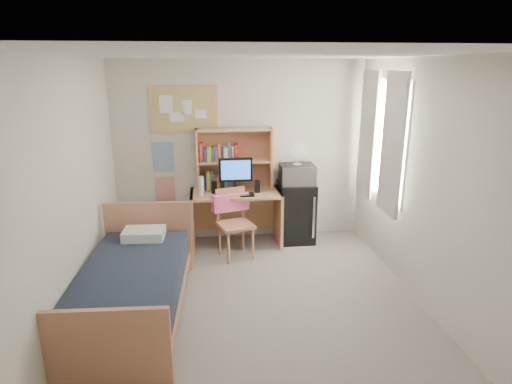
{
  "coord_description": "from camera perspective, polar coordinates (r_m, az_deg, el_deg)",
  "views": [
    {
      "loc": [
        -0.47,
        -4.01,
        2.5
      ],
      "look_at": [
        0.13,
        1.2,
        0.95
      ],
      "focal_mm": 30.0,
      "sensor_mm": 36.0,
      "label": 1
    }
  ],
  "objects": [
    {
      "name": "wall_left",
      "position": [
        4.4,
        -23.92,
        -0.85
      ],
      "size": [
        0.04,
        4.2,
        2.6
      ],
      "primitive_type": "cube",
      "color": "beige",
      "rests_on": "floor"
    },
    {
      "name": "window_unit",
      "position": [
        5.74,
        16.38,
        6.76
      ],
      "size": [
        0.1,
        1.4,
        1.7
      ],
      "primitive_type": "cube",
      "color": "white",
      "rests_on": "wall_right"
    },
    {
      "name": "floor",
      "position": [
        4.76,
        0.06,
        -15.4
      ],
      "size": [
        3.6,
        4.2,
        0.02
      ],
      "primitive_type": "cube",
      "color": "gray",
      "rests_on": "ground"
    },
    {
      "name": "hutch",
      "position": [
        6.07,
        -2.9,
        4.39
      ],
      "size": [
        1.07,
        0.28,
        0.88
      ],
      "primitive_type": "cube",
      "rotation": [
        0.0,
        0.0,
        0.01
      ],
      "color": "tan",
      "rests_on": "desk"
    },
    {
      "name": "poster_japan",
      "position": [
        6.37,
        -12.0,
        0.43
      ],
      "size": [
        0.28,
        0.01,
        0.36
      ],
      "primitive_type": "cube",
      "color": "red",
      "rests_on": "wall_back"
    },
    {
      "name": "desk_fan",
      "position": [
        6.07,
        5.56,
        5.08
      ],
      "size": [
        0.25,
        0.25,
        0.31
      ],
      "primitive_type": "cylinder",
      "rotation": [
        0.0,
        0.0,
        -0.0
      ],
      "color": "white",
      "rests_on": "microwave"
    },
    {
      "name": "wall_back",
      "position": [
        6.25,
        -2.16,
        5.36
      ],
      "size": [
        3.6,
        0.04,
        2.6
      ],
      "primitive_type": "cube",
      "color": "beige",
      "rests_on": "floor"
    },
    {
      "name": "monitor",
      "position": [
        5.91,
        -2.72,
        2.15
      ],
      "size": [
        0.46,
        0.04,
        0.49
      ],
      "primitive_type": "cube",
      "rotation": [
        0.0,
        0.0,
        0.01
      ],
      "color": "black",
      "rests_on": "desk"
    },
    {
      "name": "pillow",
      "position": [
        5.2,
        -14.72,
        -5.43
      ],
      "size": [
        0.48,
        0.35,
        0.11
      ],
      "primitive_type": "cube",
      "rotation": [
        0.0,
        0.0,
        -0.05
      ],
      "color": "white",
      "rests_on": "bed"
    },
    {
      "name": "bulletin_board",
      "position": [
        6.13,
        -9.62,
        10.8
      ],
      "size": [
        0.94,
        0.03,
        0.64
      ],
      "primitive_type": "cube",
      "color": "tan",
      "rests_on": "wall_back"
    },
    {
      "name": "speaker_left",
      "position": [
        5.94,
        -5.58,
        0.59
      ],
      "size": [
        0.07,
        0.07,
        0.18
      ],
      "primitive_type": "cube",
      "rotation": [
        0.0,
        0.0,
        0.01
      ],
      "color": "black",
      "rests_on": "desk"
    },
    {
      "name": "speaker_right",
      "position": [
        5.98,
        0.17,
        0.75
      ],
      "size": [
        0.07,
        0.07,
        0.17
      ],
      "primitive_type": "cube",
      "rotation": [
        0.0,
        0.0,
        0.01
      ],
      "color": "black",
      "rests_on": "desk"
    },
    {
      "name": "curtain_left",
      "position": [
        5.36,
        17.71,
        6.01
      ],
      "size": [
        0.04,
        0.55,
        1.7
      ],
      "primitive_type": "cube",
      "color": "beige",
      "rests_on": "wall_right"
    },
    {
      "name": "ceiling",
      "position": [
        4.04,
        0.07,
        17.85
      ],
      "size": [
        3.6,
        4.2,
        0.02
      ],
      "primitive_type": "cube",
      "color": "white",
      "rests_on": "wall_back"
    },
    {
      "name": "desk_chair",
      "position": [
        5.73,
        -2.72,
        -4.34
      ],
      "size": [
        0.59,
        0.59,
        0.94
      ],
      "primitive_type": "cube",
      "rotation": [
        0.0,
        0.0,
        0.31
      ],
      "color": "tan",
      "rests_on": "floor"
    },
    {
      "name": "microwave",
      "position": [
        6.13,
        5.49,
        2.39
      ],
      "size": [
        0.49,
        0.37,
        0.28
      ],
      "primitive_type": "cube",
      "rotation": [
        0.0,
        0.0,
        -0.0
      ],
      "color": "silver",
      "rests_on": "mini_fridge"
    },
    {
      "name": "water_bottle",
      "position": [
        5.89,
        -7.33,
        0.81
      ],
      "size": [
        0.08,
        0.08,
        0.26
      ],
      "primitive_type": "cylinder",
      "rotation": [
        0.0,
        0.0,
        0.01
      ],
      "color": "white",
      "rests_on": "desk"
    },
    {
      "name": "poster_wave",
      "position": [
        6.26,
        -12.26,
        4.56
      ],
      "size": [
        0.3,
        0.01,
        0.42
      ],
      "primitive_type": "cube",
      "color": "#27569E",
      "rests_on": "wall_back"
    },
    {
      "name": "curtain_right",
      "position": [
        6.09,
        14.69,
        7.42
      ],
      "size": [
        0.04,
        0.55,
        1.7
      ],
      "primitive_type": "cube",
      "color": "beige",
      "rests_on": "wall_right"
    },
    {
      "name": "mini_fridge",
      "position": [
        6.32,
        5.31,
        -2.67
      ],
      "size": [
        0.52,
        0.52,
        0.88
      ],
      "primitive_type": "cube",
      "rotation": [
        0.0,
        0.0,
        -0.0
      ],
      "color": "black",
      "rests_on": "floor"
    },
    {
      "name": "keyboard",
      "position": [
        5.84,
        -2.58,
        -0.42
      ],
      "size": [
        0.48,
        0.16,
        0.02
      ],
      "primitive_type": "cube",
      "rotation": [
        0.0,
        0.0,
        0.01
      ],
      "color": "black",
      "rests_on": "desk"
    },
    {
      "name": "wall_front",
      "position": [
        2.31,
        6.29,
        -15.03
      ],
      "size": [
        3.6,
        0.04,
        2.6
      ],
      "primitive_type": "cube",
      "color": "beige",
      "rests_on": "floor"
    },
    {
      "name": "bed",
      "position": [
        4.68,
        -16.09,
        -12.63
      ],
      "size": [
        1.1,
        2.06,
        0.55
      ],
      "primitive_type": "cube",
      "rotation": [
        0.0,
        0.0,
        -0.05
      ],
      "color": "black",
      "rests_on": "floor"
    },
    {
      "name": "desk",
      "position": [
        6.16,
        -2.68,
        -3.53
      ],
      "size": [
        1.28,
        0.65,
        0.8
      ],
      "primitive_type": "cube",
      "rotation": [
        0.0,
        0.0,
        0.01
      ],
      "color": "tan",
      "rests_on": "floor"
    },
    {
      "name": "hoodie",
      "position": [
        5.82,
        -3.48,
        -1.33
      ],
      "size": [
        0.52,
        0.3,
        0.24
      ],
      "primitive_type": "cube",
      "rotation": [
        0.0,
        0.0,
        0.31
      ],
      "color": "#FF6195",
      "rests_on": "desk_chair"
    },
    {
      "name": "wall_right",
      "position": [
        4.76,
        22.11,
        0.61
      ],
      "size": [
        0.04,
        4.2,
        2.6
      ],
      "primitive_type": "cube",
      "color": "beige",
      "rests_on": "floor"
    }
  ]
}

